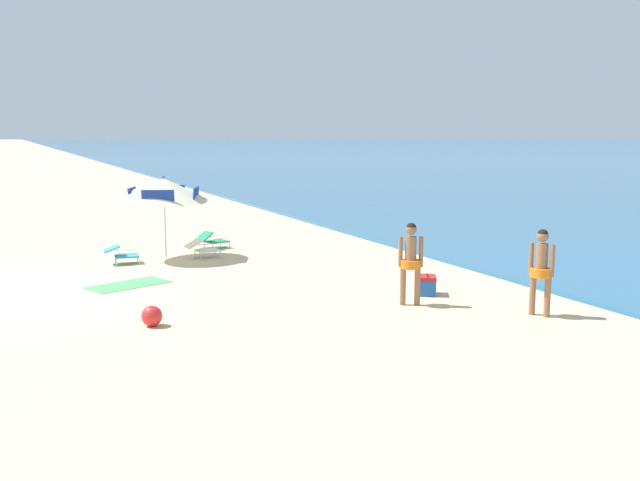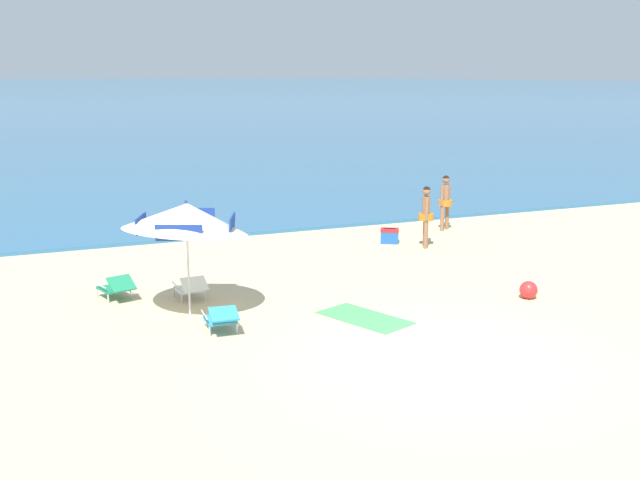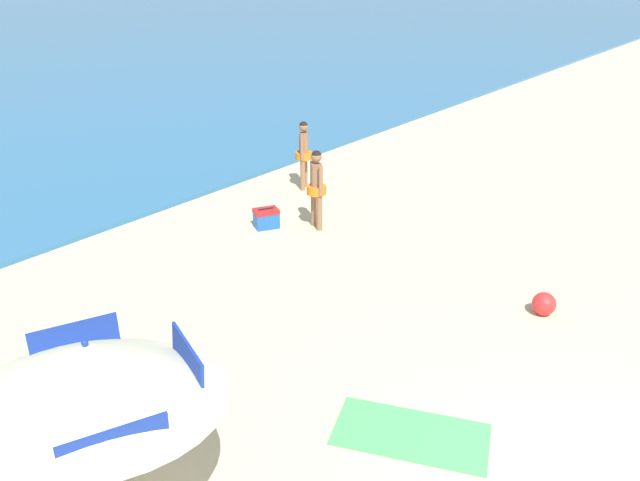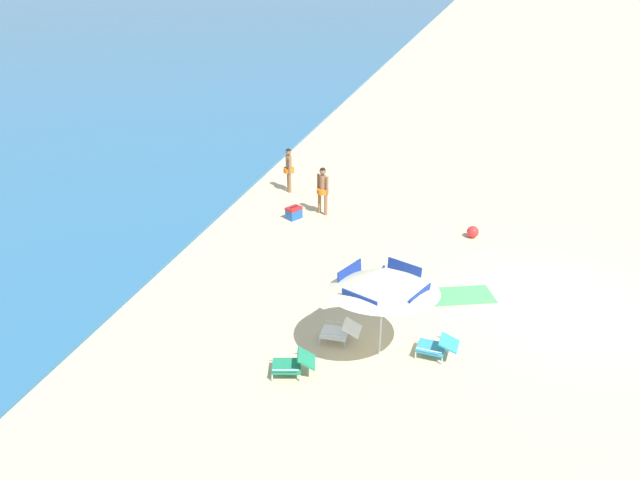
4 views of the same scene
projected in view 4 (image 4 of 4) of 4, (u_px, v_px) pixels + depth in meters
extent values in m
plane|color=#D1BA8E|center=(555.00, 305.00, 14.78)|extent=(800.00, 800.00, 0.00)
cylinder|color=silver|center=(381.00, 313.00, 12.49)|extent=(0.04, 0.04, 2.17)
cone|color=beige|center=(383.00, 279.00, 12.13)|extent=(3.08, 3.05, 0.80)
cube|color=navy|center=(350.00, 272.00, 12.66)|extent=(0.79, 0.37, 0.29)
cube|color=navy|center=(359.00, 301.00, 11.58)|extent=(0.37, 0.79, 0.29)
cube|color=navy|center=(419.00, 297.00, 11.71)|extent=(0.79, 0.37, 0.29)
cube|color=navy|center=(404.00, 269.00, 12.78)|extent=(0.37, 0.79, 0.29)
sphere|color=navy|center=(384.00, 266.00, 12.00)|extent=(0.06, 0.06, 0.06)
cube|color=white|center=(334.00, 333.00, 13.36)|extent=(0.54, 0.62, 0.04)
cube|color=white|center=(352.00, 328.00, 13.19)|extent=(0.51, 0.41, 0.22)
cylinder|color=silver|center=(320.00, 341.00, 13.26)|extent=(0.03, 0.03, 0.18)
cylinder|color=silver|center=(325.00, 329.00, 13.68)|extent=(0.03, 0.03, 0.18)
cylinder|color=silver|center=(345.00, 345.00, 13.14)|extent=(0.03, 0.03, 0.18)
cylinder|color=silver|center=(349.00, 333.00, 13.56)|extent=(0.03, 0.03, 0.18)
cylinder|color=silver|center=(332.00, 336.00, 13.06)|extent=(0.05, 0.54, 0.02)
cylinder|color=silver|center=(337.00, 322.00, 13.55)|extent=(0.05, 0.54, 0.02)
cube|color=teal|center=(431.00, 348.00, 12.87)|extent=(0.56, 0.64, 0.04)
cube|color=teal|center=(449.00, 343.00, 12.65)|extent=(0.52, 0.45, 0.17)
cylinder|color=silver|center=(415.00, 355.00, 12.80)|extent=(0.03, 0.03, 0.18)
cylinder|color=silver|center=(420.00, 343.00, 13.21)|extent=(0.03, 0.03, 0.18)
cylinder|color=silver|center=(442.00, 361.00, 12.62)|extent=(0.03, 0.03, 0.18)
cylinder|color=silver|center=(446.00, 348.00, 13.03)|extent=(0.03, 0.03, 0.18)
cylinder|color=silver|center=(429.00, 350.00, 12.58)|extent=(0.07, 0.54, 0.02)
cylinder|color=silver|center=(434.00, 336.00, 13.05)|extent=(0.07, 0.54, 0.02)
cube|color=#1E7F56|center=(287.00, 366.00, 12.29)|extent=(0.66, 0.72, 0.04)
cube|color=#1E7F56|center=(306.00, 358.00, 12.20)|extent=(0.58, 0.49, 0.26)
cylinder|color=silver|center=(272.00, 378.00, 12.12)|extent=(0.03, 0.03, 0.18)
cylinder|color=silver|center=(274.00, 363.00, 12.56)|extent=(0.03, 0.03, 0.18)
cylinder|color=silver|center=(300.00, 378.00, 12.11)|extent=(0.03, 0.03, 0.18)
cylinder|color=silver|center=(301.00, 363.00, 12.56)|extent=(0.03, 0.03, 0.18)
cylinder|color=silver|center=(286.00, 370.00, 11.98)|extent=(0.17, 0.53, 0.02)
cylinder|color=silver|center=(287.00, 353.00, 12.49)|extent=(0.17, 0.53, 0.02)
cylinder|color=#8C6042|center=(326.00, 204.00, 19.72)|extent=(0.12, 0.12, 0.80)
cylinder|color=#8C6042|center=(319.00, 202.00, 19.89)|extent=(0.12, 0.12, 0.80)
cylinder|color=orange|center=(323.00, 191.00, 19.62)|extent=(0.40, 0.40, 0.17)
cylinder|color=#8C6042|center=(323.00, 183.00, 19.51)|extent=(0.22, 0.22, 0.57)
cylinder|color=#8C6042|center=(327.00, 185.00, 19.39)|extent=(0.09, 0.09, 0.60)
cylinder|color=#8C6042|center=(318.00, 183.00, 19.63)|extent=(0.09, 0.09, 0.60)
sphere|color=#8C6042|center=(323.00, 171.00, 19.32)|extent=(0.22, 0.22, 0.22)
sphere|color=black|center=(323.00, 170.00, 19.31)|extent=(0.20, 0.20, 0.20)
cylinder|color=#8C6042|center=(288.00, 180.00, 21.84)|extent=(0.12, 0.12, 0.80)
cylinder|color=#8C6042|center=(290.00, 182.00, 21.59)|extent=(0.12, 0.12, 0.80)
cylinder|color=orange|center=(289.00, 170.00, 21.53)|extent=(0.40, 0.40, 0.17)
cylinder|color=#8C6042|center=(289.00, 163.00, 21.42)|extent=(0.22, 0.22, 0.56)
cylinder|color=#8C6042|center=(288.00, 162.00, 21.60)|extent=(0.09, 0.09, 0.60)
cylinder|color=#8C6042|center=(290.00, 165.00, 21.25)|extent=(0.09, 0.09, 0.60)
sphere|color=#8C6042|center=(288.00, 152.00, 21.23)|extent=(0.22, 0.22, 0.22)
sphere|color=black|center=(288.00, 151.00, 21.22)|extent=(0.20, 0.20, 0.20)
cube|color=#1E56A8|center=(294.00, 214.00, 19.56)|extent=(0.59, 0.53, 0.32)
cube|color=red|center=(294.00, 208.00, 19.47)|extent=(0.60, 0.55, 0.08)
cylinder|color=black|center=(294.00, 207.00, 19.45)|extent=(0.30, 0.19, 0.02)
sphere|color=red|center=(473.00, 232.00, 18.24)|extent=(0.37, 0.37, 0.37)
cube|color=#4C9E5B|center=(458.00, 296.00, 15.19)|extent=(1.50, 2.00, 0.01)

